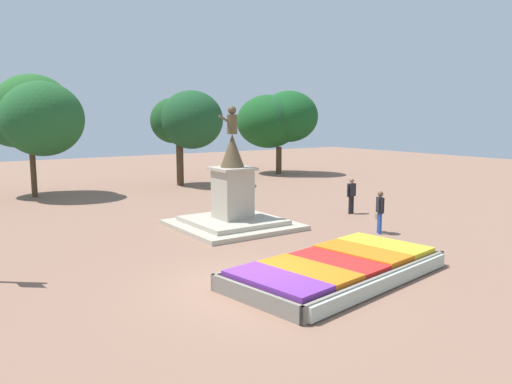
{
  "coord_description": "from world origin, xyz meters",
  "views": [
    {
      "loc": [
        -7.3,
        -10.8,
        4.6
      ],
      "look_at": [
        2.24,
        3.15,
        2.05
      ],
      "focal_mm": 35.0,
      "sensor_mm": 36.0,
      "label": 1
    }
  ],
  "objects": [
    {
      "name": "ground_plane",
      "position": [
        0.0,
        0.0,
        0.0
      ],
      "size": [
        93.18,
        93.18,
        0.0
      ],
      "primitive_type": "plane",
      "color": "#8C6651"
    },
    {
      "name": "flower_planter",
      "position": [
        2.52,
        -0.67,
        0.27
      ],
      "size": [
        7.13,
        4.36,
        0.57
      ],
      "color": "#38281C",
      "rests_on": "ground_plane"
    },
    {
      "name": "statue_monument",
      "position": [
        3.51,
        6.75,
        1.01
      ],
      "size": [
        4.64,
        4.64,
        5.05
      ],
      "color": "#B3A994",
      "rests_on": "ground_plane"
    },
    {
      "name": "pedestrian_with_handbag",
      "position": [
        7.72,
        2.47,
        0.96
      ],
      "size": [
        0.47,
        0.66,
        1.71
      ],
      "color": "#264CA5",
      "rests_on": "ground_plane"
    },
    {
      "name": "pedestrian_near_planter",
      "position": [
        9.74,
        6.05,
        1.0
      ],
      "size": [
        0.57,
        0.23,
        1.72
      ],
      "color": "black",
      "rests_on": "ground_plane"
    },
    {
      "name": "park_tree_far_left",
      "position": [
        -1.59,
        20.2,
        4.72
      ],
      "size": [
        5.35,
        5.99,
        7.05
      ],
      "color": "#4C3823",
      "rests_on": "ground_plane"
    },
    {
      "name": "park_tree_behind_statue",
      "position": [
        7.76,
        19.52,
        4.38
      ],
      "size": [
        4.4,
        4.86,
        6.34
      ],
      "color": "#4C3823",
      "rests_on": "ground_plane"
    },
    {
      "name": "park_tree_far_right",
      "position": [
        16.98,
        21.59,
        4.44
      ],
      "size": [
        5.93,
        6.32,
        6.67
      ],
      "color": "#4C3823",
      "rests_on": "ground_plane"
    }
  ]
}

